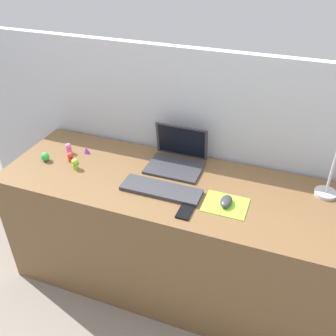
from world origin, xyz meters
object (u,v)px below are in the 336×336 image
(mouse, at_px, (226,201))
(toy_figurine_green, at_px, (45,157))
(laptop, at_px, (178,156))
(toy_figurine_red, at_px, (70,157))
(keyboard, at_px, (161,190))
(toy_figurine_lime, at_px, (75,163))
(desk_lamp, at_px, (334,166))
(cell_phone, at_px, (186,210))
(toy_figurine_pink, at_px, (69,148))
(toy_figurine_purple, at_px, (86,150))

(mouse, bearing_deg, toy_figurine_green, 178.31)
(laptop, relative_size, toy_figurine_red, 5.27)
(keyboard, height_order, mouse, mouse)
(mouse, distance_m, toy_figurine_lime, 0.85)
(mouse, bearing_deg, desk_lamp, 26.58)
(toy_figurine_green, bearing_deg, desk_lamp, 7.32)
(cell_phone, height_order, toy_figurine_red, toy_figurine_red)
(toy_figurine_pink, distance_m, toy_figurine_green, 0.14)
(laptop, height_order, toy_figurine_purple, laptop)
(toy_figurine_red, height_order, toy_figurine_lime, toy_figurine_lime)
(cell_phone, xyz_separation_m, toy_figurine_green, (-0.89, 0.15, 0.02))
(laptop, distance_m, cell_phone, 0.41)
(toy_figurine_purple, bearing_deg, keyboard, -19.70)
(toy_figurine_pink, bearing_deg, toy_figurine_purple, 19.23)
(laptop, distance_m, keyboard, 0.27)
(laptop, relative_size, mouse, 3.12)
(desk_lamp, distance_m, toy_figurine_green, 1.52)
(laptop, distance_m, mouse, 0.43)
(toy_figurine_green, bearing_deg, toy_figurine_pink, 57.53)
(keyboard, xyz_separation_m, toy_figurine_lime, (-0.52, 0.03, 0.02))
(laptop, distance_m, toy_figurine_pink, 0.65)
(toy_figurine_green, bearing_deg, toy_figurine_red, 17.53)
(keyboard, height_order, toy_figurine_purple, toy_figurine_purple)
(cell_phone, height_order, toy_figurine_pink, toy_figurine_pink)
(keyboard, bearing_deg, laptop, 91.33)
(cell_phone, distance_m, toy_figurine_green, 0.90)
(keyboard, bearing_deg, toy_figurine_green, 176.74)
(toy_figurine_lime, distance_m, toy_figurine_green, 0.20)
(toy_figurine_red, relative_size, toy_figurine_lime, 0.93)
(keyboard, height_order, desk_lamp, desk_lamp)
(desk_lamp, bearing_deg, toy_figurine_green, -172.68)
(desk_lamp, bearing_deg, toy_figurine_lime, -171.11)
(laptop, relative_size, desk_lamp, 0.75)
(desk_lamp, relative_size, toy_figurine_green, 7.71)
(keyboard, xyz_separation_m, mouse, (0.33, 0.01, 0.01))
(toy_figurine_lime, relative_size, toy_figurine_green, 1.18)
(keyboard, relative_size, toy_figurine_lime, 6.70)
(cell_phone, distance_m, desk_lamp, 0.72)
(cell_phone, relative_size, toy_figurine_red, 2.25)
(keyboard, distance_m, toy_figurine_lime, 0.52)
(cell_phone, distance_m, toy_figurine_pink, 0.85)
(keyboard, relative_size, cell_phone, 3.20)
(toy_figurine_pink, bearing_deg, mouse, -8.87)
(toy_figurine_pink, distance_m, toy_figurine_lime, 0.18)
(desk_lamp, distance_m, toy_figurine_pink, 1.43)
(cell_phone, bearing_deg, toy_figurine_purple, 157.83)
(toy_figurine_lime, bearing_deg, desk_lamp, 8.89)
(desk_lamp, bearing_deg, cell_phone, -151.17)
(toy_figurine_purple, xyz_separation_m, toy_figurine_red, (-0.04, -0.11, 0.01))
(toy_figurine_purple, relative_size, toy_figurine_lime, 0.62)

